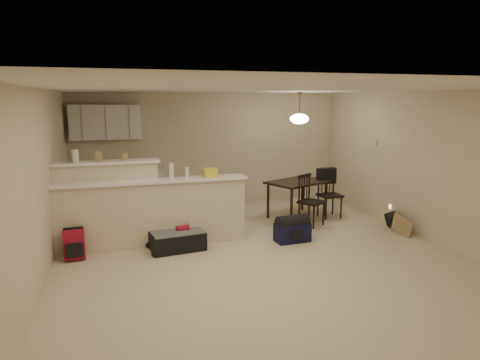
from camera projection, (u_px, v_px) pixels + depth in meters
name	position (u px, v px, depth m)	size (l,w,h in m)	color
room	(260.00, 175.00, 6.34)	(7.00, 7.02, 2.50)	beige
breakfast_bar	(137.00, 209.00, 6.90)	(3.08, 0.58, 1.39)	beige
upper_cabinets	(106.00, 122.00, 8.74)	(1.40, 0.34, 0.70)	white
kitchen_counter	(120.00, 192.00, 8.94)	(1.80, 0.60, 0.90)	white
thermostat	(375.00, 143.00, 8.58)	(0.02, 0.12, 0.12)	beige
jar	(75.00, 156.00, 6.62)	(0.10, 0.10, 0.20)	silver
cereal_box	(99.00, 156.00, 6.72)	(0.10, 0.07, 0.16)	#A07D52
small_box	(125.00, 157.00, 6.83)	(0.08, 0.06, 0.12)	#A07D52
bottle_a	(172.00, 171.00, 6.86)	(0.07, 0.07, 0.26)	silver
bottle_b	(187.00, 173.00, 6.94)	(0.06, 0.06, 0.18)	silver
bag_lump	(210.00, 173.00, 7.05)	(0.22, 0.18, 0.14)	#A07D52
dining_table	(298.00, 185.00, 8.60)	(1.41, 1.21, 0.74)	black
pendant_lamp	(299.00, 118.00, 8.35)	(0.36, 0.36, 0.62)	brown
dining_chair_near	(312.00, 200.00, 8.04)	(0.42, 0.40, 0.96)	black
dining_chair_far	(330.00, 194.00, 8.60)	(0.42, 0.40, 0.97)	black
suitcase	(177.00, 241.00, 6.79)	(0.83, 0.54, 0.28)	black
red_backpack	(74.00, 245.00, 6.36)	(0.30, 0.19, 0.45)	#A6122A
navy_duffel	(292.00, 232.00, 7.17)	(0.57, 0.31, 0.31)	#101333
black_daypack	(394.00, 221.00, 7.91)	(0.31, 0.22, 0.27)	black
cardboard_sheet	(402.00, 226.00, 7.49)	(0.45, 0.02, 0.34)	#A07D52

